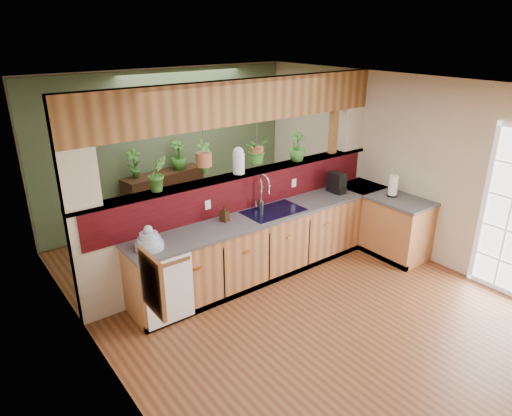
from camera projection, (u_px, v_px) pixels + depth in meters
ground at (306, 307)px, 5.59m from camera, size 4.60×7.00×0.01m
ceiling at (317, 91)px, 4.63m from camera, size 4.60×7.00×0.01m
wall_back at (169, 147)px, 7.71m from camera, size 4.60×0.02×2.60m
wall_left at (111, 270)px, 3.83m from camera, size 0.02×7.00×2.60m
wall_right at (431, 172)px, 6.39m from camera, size 0.02×7.00×2.60m
pass_through_partition at (244, 186)px, 6.17m from camera, size 4.60×0.21×2.60m
pass_through_ledge at (242, 174)px, 6.09m from camera, size 4.60×0.21×0.04m
header_beam at (241, 102)px, 5.73m from camera, size 4.60×0.15×0.55m
sage_backwall at (169, 148)px, 7.70m from camera, size 4.55×0.02×2.55m
countertop at (309, 233)px, 6.54m from camera, size 4.14×1.52×0.90m
dishwasher at (170, 291)px, 5.09m from camera, size 0.58×0.03×0.82m
navy_sink at (273, 216)px, 6.15m from camera, size 0.82×0.50×0.18m
framed_print at (152, 284)px, 3.16m from camera, size 0.04×0.35×0.45m
faucet at (263, 190)px, 6.10m from camera, size 0.22×0.22×0.49m
dish_stack at (149, 241)px, 5.06m from camera, size 0.32×0.32×0.28m
soap_dispenser at (224, 213)px, 5.76m from camera, size 0.13×0.13×0.21m
coffee_maker at (337, 183)px, 6.75m from camera, size 0.16×0.27×0.30m
paper_towel at (393, 186)px, 6.61m from camera, size 0.16×0.16×0.34m
glass_jar at (239, 160)px, 5.99m from camera, size 0.16×0.16×0.36m
ledge_plant_left at (158, 173)px, 5.33m from camera, size 0.25×0.20×0.43m
ledge_plant_right at (297, 146)px, 6.55m from camera, size 0.26×0.26×0.43m
hanging_plant_a at (203, 146)px, 5.59m from camera, size 0.25×0.20×0.56m
hanging_plant_b at (257, 138)px, 6.06m from camera, size 0.36×0.32×0.50m
shelving_console at (165, 199)px, 7.68m from camera, size 1.45×0.60×0.94m
shelf_plant_a at (134, 163)px, 7.15m from camera, size 0.29×0.25×0.47m
shelf_plant_b at (178, 155)px, 7.58m from camera, size 0.36×0.36×0.49m
floor_plant at (281, 207)px, 7.74m from camera, size 0.69×0.62×0.69m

